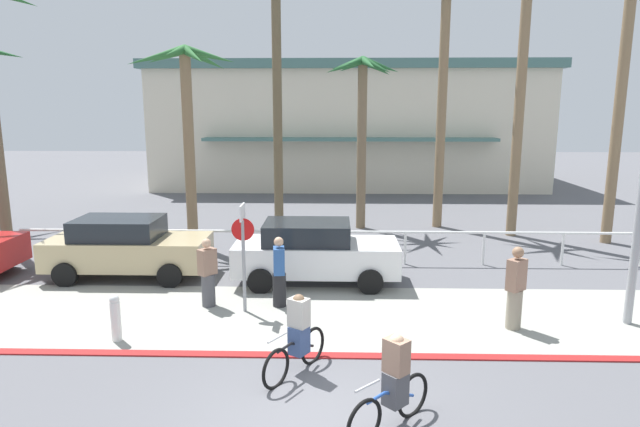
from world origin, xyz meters
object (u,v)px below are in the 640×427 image
at_px(palm_tree_4, 362,96).
at_px(pedestrian_0, 208,275).
at_px(palm_tree_3, 277,42).
at_px(car_tan_1, 127,247).
at_px(stop_sign_bike_lane, 243,242).
at_px(palm_tree_6, 525,34).
at_px(palm_tree_2, 186,97).
at_px(pedestrian_1, 279,275).
at_px(palm_tree_5, 444,48).
at_px(car_white_2, 314,252).
at_px(cyclist_blue_1, 393,384).
at_px(pedestrian_2, 515,291).
at_px(cyclist_black_0, 297,336).
at_px(bollard_0, 116,318).
at_px(palm_tree_7, 628,36).

xyz_separation_m(palm_tree_4, pedestrian_0, (-4.03, -8.72, -4.34)).
xyz_separation_m(palm_tree_3, car_tan_1, (-3.61, -6.88, -6.25)).
height_order(stop_sign_bike_lane, car_tan_1, stop_sign_bike_lane).
relative_size(palm_tree_3, palm_tree_6, 1.01).
distance_m(palm_tree_2, pedestrian_1, 7.97).
relative_size(palm_tree_5, pedestrian_1, 5.50).
height_order(palm_tree_2, car_white_2, palm_tree_2).
xyz_separation_m(palm_tree_3, cyclist_blue_1, (3.09, -14.05, -6.43)).
height_order(car_tan_1, pedestrian_2, pedestrian_2).
bearing_deg(car_white_2, palm_tree_5, 57.02).
distance_m(car_white_2, pedestrian_1, 2.00).
bearing_deg(pedestrian_0, cyclist_black_0, -54.04).
relative_size(palm_tree_2, palm_tree_6, 0.67).
relative_size(cyclist_black_0, cyclist_blue_1, 1.04).
bearing_deg(pedestrian_2, pedestrian_1, 166.90).
relative_size(palm_tree_3, pedestrian_0, 6.00).
bearing_deg(bollard_0, palm_tree_7, 31.45).
height_order(palm_tree_2, cyclist_black_0, palm_tree_2).
bearing_deg(pedestrian_0, palm_tree_3, 84.95).
xyz_separation_m(bollard_0, car_tan_1, (-1.37, 4.28, 0.35)).
relative_size(car_white_2, pedestrian_1, 2.56).
bearing_deg(car_white_2, car_tan_1, 175.87).
bearing_deg(pedestrian_2, cyclist_black_0, -155.33).
bearing_deg(palm_tree_7, pedestrian_1, -149.10).
relative_size(stop_sign_bike_lane, palm_tree_4, 0.39).
bearing_deg(palm_tree_6, palm_tree_5, 150.28).
relative_size(palm_tree_3, cyclist_blue_1, 6.72).
height_order(palm_tree_2, palm_tree_5, palm_tree_5).
xyz_separation_m(palm_tree_5, pedestrian_2, (-0.23, -10.20, -6.02)).
xyz_separation_m(palm_tree_2, palm_tree_6, (11.47, 1.83, 2.16)).
distance_m(palm_tree_2, car_white_2, 7.16).
relative_size(stop_sign_bike_lane, palm_tree_5, 0.27).
xyz_separation_m(palm_tree_6, car_white_2, (-7.14, -5.73, -6.31)).
bearing_deg(palm_tree_2, pedestrian_2, -38.50).
relative_size(cyclist_black_0, pedestrian_0, 0.93).
relative_size(car_tan_1, pedestrian_2, 2.40).
xyz_separation_m(car_tan_1, cyclist_black_0, (5.16, -5.50, -0.18)).
height_order(palm_tree_3, car_white_2, palm_tree_3).
xyz_separation_m(palm_tree_3, palm_tree_4, (3.22, -0.42, -2.01)).
distance_m(palm_tree_5, cyclist_blue_1, 15.59).
relative_size(stop_sign_bike_lane, pedestrian_1, 1.49).
distance_m(palm_tree_6, cyclist_blue_1, 15.22).
relative_size(palm_tree_3, palm_tree_5, 1.07).
relative_size(palm_tree_3, pedestrian_1, 5.87).
bearing_deg(cyclist_blue_1, pedestrian_2, 51.45).
distance_m(palm_tree_6, cyclist_black_0, 14.57).
xyz_separation_m(bollard_0, palm_tree_4, (5.46, 10.74, 4.60)).
bearing_deg(bollard_0, palm_tree_3, 78.65).
height_order(cyclist_blue_1, pedestrian_1, pedestrian_1).
height_order(palm_tree_5, car_white_2, palm_tree_5).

